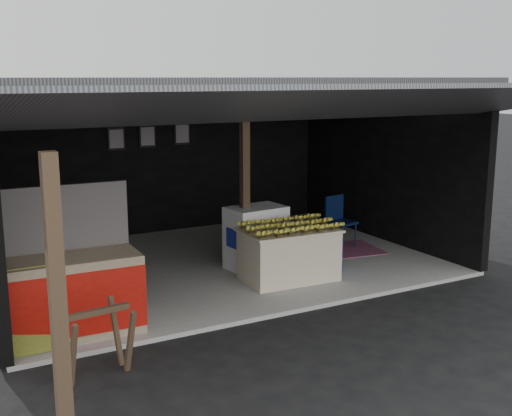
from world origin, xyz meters
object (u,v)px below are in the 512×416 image
neighbor_stall (66,292)px  sawhorse (95,335)px  banana_table (289,254)px  water_barrel (333,256)px  plastic_chair (338,217)px  white_crate (256,237)px

neighbor_stall → sawhorse: bearing=-86.8°
banana_table → sawhorse: banana_table is taller
neighbor_stall → water_barrel: neighbor_stall is taller
water_barrel → plastic_chair: (0.93, 1.15, 0.30)m
banana_table → plastic_chair: 2.16m
neighbor_stall → water_barrel: (4.20, 0.60, -0.29)m
sawhorse → plastic_chair: bearing=22.8°
neighbor_stall → sawhorse: (0.03, -1.13, -0.12)m
white_crate → banana_table: bearing=-86.0°
sawhorse → plastic_chair: (5.10, 2.88, 0.13)m
banana_table → neighbor_stall: size_ratio=0.83×
neighbor_stall → banana_table: bearing=10.7°
neighbor_stall → water_barrel: 4.26m
white_crate → sawhorse: 4.01m
white_crate → plastic_chair: (1.91, 0.45, 0.04)m
white_crate → sawhorse: (-3.19, -2.43, -0.09)m
sawhorse → water_barrel: 4.52m
banana_table → neighbor_stall: 3.40m
banana_table → white_crate: bearing=102.9°
plastic_chair → banana_table: bearing=-155.3°
white_crate → plastic_chair: size_ratio=1.08×
water_barrel → sawhorse: bearing=-157.4°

